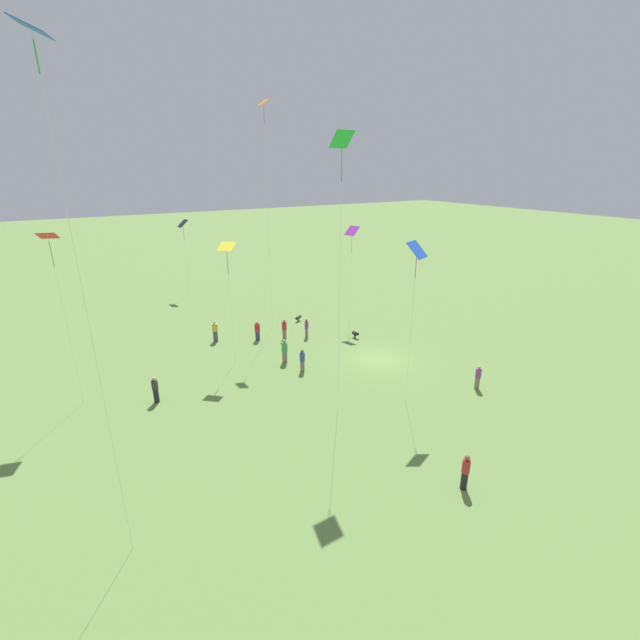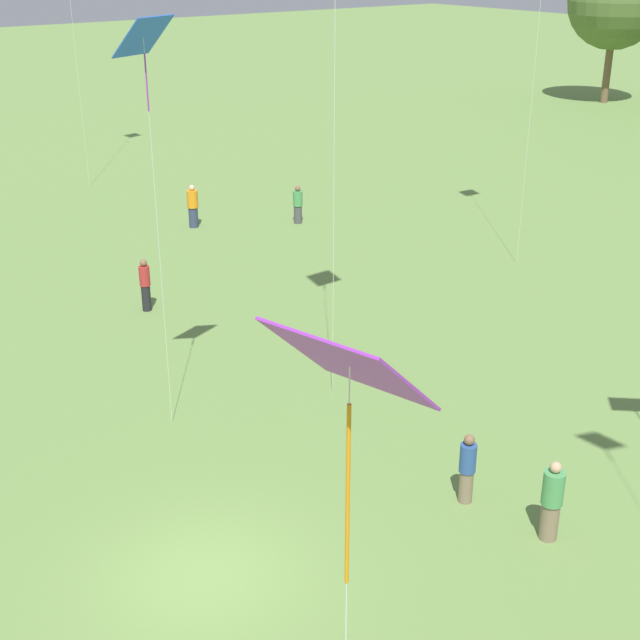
{
  "view_description": "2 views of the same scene",
  "coord_description": "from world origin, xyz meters",
  "px_view_note": "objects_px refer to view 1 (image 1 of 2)",
  "views": [
    {
      "loc": [
        -23.31,
        19.13,
        13.96
      ],
      "look_at": [
        -2.9,
        6.95,
        5.39
      ],
      "focal_mm": 24.0,
      "sensor_mm": 36.0,
      "label": 1
    },
    {
      "loc": [
        12.65,
        -6.62,
        11.55
      ],
      "look_at": [
        -3.29,
        5.32,
        3.0
      ],
      "focal_mm": 50.0,
      "sensor_mm": 36.0,
      "label": 2
    }
  ],
  "objects_px": {
    "person_5": "(155,390)",
    "person_8": "(307,328)",
    "person_3": "(215,331)",
    "kite_0": "(417,254)",
    "person_2": "(285,351)",
    "kite_3": "(227,250)",
    "person_7": "(302,360)",
    "dog_1": "(356,334)",
    "kite_1": "(342,152)",
    "person_10": "(284,329)",
    "kite_7": "(40,74)",
    "kite_8": "(352,233)",
    "kite_2": "(264,118)",
    "person_1": "(465,472)",
    "person_0": "(257,331)",
    "kite_4": "(183,225)",
    "person_6": "(478,377)",
    "dog_0": "(299,318)",
    "kite_6": "(49,243)"
  },
  "relations": [
    {
      "from": "kite_3",
      "to": "kite_0",
      "type": "bearing_deg",
      "value": 31.15
    },
    {
      "from": "kite_0",
      "to": "dog_0",
      "type": "xyz_separation_m",
      "value": [
        16.55,
        -1.21,
        -9.02
      ]
    },
    {
      "from": "person_5",
      "to": "dog_1",
      "type": "relative_size",
      "value": 2.42
    },
    {
      "from": "person_10",
      "to": "kite_3",
      "type": "relative_size",
      "value": 0.2
    },
    {
      "from": "person_0",
      "to": "kite_0",
      "type": "xyz_separation_m",
      "value": [
        -14.16,
        -4.02,
        8.54
      ]
    },
    {
      "from": "person_8",
      "to": "kite_6",
      "type": "relative_size",
      "value": 0.16
    },
    {
      "from": "kite_0",
      "to": "kite_2",
      "type": "height_order",
      "value": "kite_2"
    },
    {
      "from": "person_5",
      "to": "kite_1",
      "type": "relative_size",
      "value": 0.11
    },
    {
      "from": "person_1",
      "to": "kite_2",
      "type": "height_order",
      "value": "kite_2"
    },
    {
      "from": "kite_1",
      "to": "dog_1",
      "type": "xyz_separation_m",
      "value": [
        8.94,
        -7.67,
        -14.23
      ]
    },
    {
      "from": "person_10",
      "to": "kite_7",
      "type": "height_order",
      "value": "kite_7"
    },
    {
      "from": "person_3",
      "to": "kite_0",
      "type": "relative_size",
      "value": 0.18
    },
    {
      "from": "person_1",
      "to": "kite_3",
      "type": "bearing_deg",
      "value": 63.18
    },
    {
      "from": "dog_1",
      "to": "kite_1",
      "type": "bearing_deg",
      "value": 42.38
    },
    {
      "from": "person_8",
      "to": "person_10",
      "type": "bearing_deg",
      "value": -176.92
    },
    {
      "from": "person_5",
      "to": "dog_1",
      "type": "distance_m",
      "value": 17.06
    },
    {
      "from": "person_0",
      "to": "kite_3",
      "type": "relative_size",
      "value": 0.19
    },
    {
      "from": "person_10",
      "to": "person_1",
      "type": "bearing_deg",
      "value": -175.82
    },
    {
      "from": "person_5",
      "to": "person_7",
      "type": "xyz_separation_m",
      "value": [
        -0.9,
        -9.93,
        -0.02
      ]
    },
    {
      "from": "kite_7",
      "to": "person_0",
      "type": "bearing_deg",
      "value": 26.61
    },
    {
      "from": "person_10",
      "to": "kite_3",
      "type": "distance_m",
      "value": 9.59
    },
    {
      "from": "person_7",
      "to": "kite_2",
      "type": "relative_size",
      "value": 0.09
    },
    {
      "from": "person_3",
      "to": "kite_0",
      "type": "distance_m",
      "value": 19.26
    },
    {
      "from": "person_1",
      "to": "person_10",
      "type": "xyz_separation_m",
      "value": [
        20.44,
        -0.98,
        -0.02
      ]
    },
    {
      "from": "kite_7",
      "to": "dog_1",
      "type": "bearing_deg",
      "value": 6.29
    },
    {
      "from": "person_7",
      "to": "kite_8",
      "type": "relative_size",
      "value": 0.19
    },
    {
      "from": "kite_0",
      "to": "dog_1",
      "type": "distance_m",
      "value": 14.05
    },
    {
      "from": "kite_0",
      "to": "person_6",
      "type": "bearing_deg",
      "value": 9.76
    },
    {
      "from": "person_5",
      "to": "person_8",
      "type": "relative_size",
      "value": 1.04
    },
    {
      "from": "kite_7",
      "to": "person_10",
      "type": "bearing_deg",
      "value": 20.7
    },
    {
      "from": "person_7",
      "to": "dog_1",
      "type": "height_order",
      "value": "person_7"
    },
    {
      "from": "person_6",
      "to": "kite_2",
      "type": "relative_size",
      "value": 0.09
    },
    {
      "from": "person_0",
      "to": "person_8",
      "type": "relative_size",
      "value": 1.03
    },
    {
      "from": "person_6",
      "to": "dog_1",
      "type": "height_order",
      "value": "person_6"
    },
    {
      "from": "person_0",
      "to": "kite_2",
      "type": "height_order",
      "value": "kite_2"
    },
    {
      "from": "dog_1",
      "to": "person_7",
      "type": "bearing_deg",
      "value": 17.62
    },
    {
      "from": "kite_4",
      "to": "person_10",
      "type": "bearing_deg",
      "value": 49.19
    },
    {
      "from": "kite_2",
      "to": "dog_1",
      "type": "relative_size",
      "value": 26.25
    },
    {
      "from": "kite_4",
      "to": "dog_1",
      "type": "distance_m",
      "value": 24.12
    },
    {
      "from": "person_7",
      "to": "kite_1",
      "type": "height_order",
      "value": "kite_1"
    },
    {
      "from": "kite_8",
      "to": "dog_1",
      "type": "distance_m",
      "value": 8.91
    },
    {
      "from": "person_2",
      "to": "kite_1",
      "type": "bearing_deg",
      "value": -115.38
    },
    {
      "from": "kite_1",
      "to": "kite_6",
      "type": "height_order",
      "value": "kite_1"
    },
    {
      "from": "person_2",
      "to": "kite_3",
      "type": "height_order",
      "value": "kite_3"
    },
    {
      "from": "person_0",
      "to": "person_3",
      "type": "relative_size",
      "value": 0.95
    },
    {
      "from": "person_2",
      "to": "kite_2",
      "type": "xyz_separation_m",
      "value": [
        7.35,
        -2.37,
        16.6
      ]
    },
    {
      "from": "person_2",
      "to": "kite_6",
      "type": "relative_size",
      "value": 0.17
    },
    {
      "from": "kite_3",
      "to": "kite_8",
      "type": "height_order",
      "value": "kite_3"
    },
    {
      "from": "person_2",
      "to": "person_5",
      "type": "height_order",
      "value": "person_2"
    },
    {
      "from": "person_5",
      "to": "person_1",
      "type": "bearing_deg",
      "value": 96.53
    }
  ]
}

